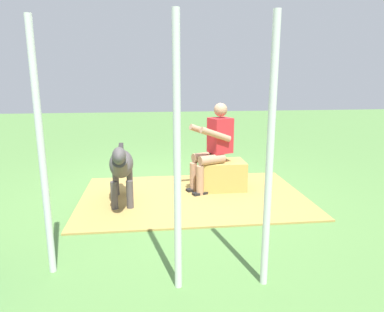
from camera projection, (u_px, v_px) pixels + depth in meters
name	position (u px, v px, depth m)	size (l,w,h in m)	color
ground_plane	(174.00, 193.00, 5.28)	(24.00, 24.00, 0.00)	#568442
hay_patch	(193.00, 197.00, 5.08)	(3.21, 2.14, 0.02)	#AD8C47
hay_bale	(223.00, 176.00, 5.37)	(0.66, 0.49, 0.46)	tan
person_seated	(214.00, 144.00, 5.19)	(0.72, 0.57, 1.34)	tan
pony_standing	(121.00, 165.00, 4.67)	(0.37, 1.35, 0.92)	#4C4747
tent_pole_left	(270.00, 158.00, 2.75)	(0.06, 0.06, 2.20)	silver
tent_pole_right	(42.00, 153.00, 2.93)	(0.06, 0.06, 2.20)	silver
tent_pole_mid	(177.00, 159.00, 2.70)	(0.06, 0.06, 2.20)	silver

